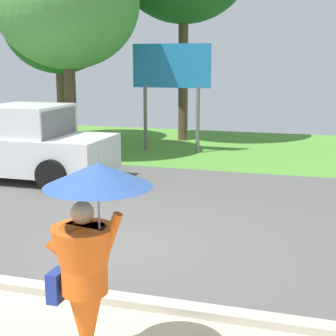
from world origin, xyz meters
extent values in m
cube|color=#565451|center=(0.00, 2.00, -0.05)|extent=(40.00, 8.00, 0.10)
cube|color=#549233|center=(0.00, 10.00, -0.05)|extent=(40.00, 8.00, 0.10)
cube|color=#B2AD9E|center=(0.00, -2.00, 0.05)|extent=(40.00, 0.24, 0.10)
cone|color=#E55B19|center=(0.97, -3.35, 0.73)|extent=(0.60, 0.60, 1.45)
cylinder|color=#E55B19|center=(0.97, -3.35, 1.12)|extent=(0.44, 0.44, 0.65)
sphere|color=tan|center=(0.97, -3.35, 1.59)|extent=(0.22, 0.22, 0.22)
cylinder|color=#E55B19|center=(1.25, -3.35, 1.40)|extent=(0.24, 0.09, 0.45)
cylinder|color=#E55B19|center=(0.71, -3.33, 1.16)|extent=(0.29, 0.08, 0.24)
cylinder|color=gray|center=(1.13, -3.35, 1.62)|extent=(0.02, 0.02, 0.75)
cone|color=#33569E|center=(1.13, -3.35, 1.96)|extent=(1.00, 1.00, 0.22)
cylinder|color=gray|center=(1.13, -3.35, 2.08)|extent=(0.02, 0.02, 0.10)
cube|color=beige|center=(0.67, -3.30, 1.25)|extent=(0.02, 0.11, 0.16)
cube|color=navy|center=(0.70, -3.40, 0.85)|extent=(0.12, 0.24, 0.30)
cube|color=silver|center=(-4.51, 3.70, 0.68)|extent=(5.20, 2.00, 0.90)
cube|color=silver|center=(-4.01, 3.70, 1.43)|extent=(1.80, 1.84, 0.90)
cube|color=#2D3842|center=(-3.16, 3.70, 1.43)|extent=(0.10, 1.70, 0.77)
cylinder|color=black|center=(-2.81, 4.70, 0.38)|extent=(0.76, 0.28, 0.76)
cylinder|color=black|center=(-2.81, 2.70, 0.38)|extent=(0.76, 0.28, 0.76)
cylinder|color=slate|center=(-2.60, 8.60, 1.10)|extent=(0.12, 0.12, 2.20)
cylinder|color=slate|center=(-0.80, 8.60, 1.10)|extent=(0.12, 0.12, 2.20)
cube|color=#1E72B2|center=(-1.70, 8.60, 2.80)|extent=(2.60, 0.10, 1.40)
cylinder|color=brown|center=(-1.98, 11.14, 2.47)|extent=(0.36, 0.36, 4.95)
cylinder|color=brown|center=(-4.52, 7.00, 1.65)|extent=(0.36, 0.36, 3.29)
ellipsoid|color=#478C3D|center=(-4.52, 7.00, 4.70)|extent=(4.41, 4.41, 4.01)
cylinder|color=brown|center=(-6.29, 9.71, 1.52)|extent=(0.36, 0.36, 3.03)
ellipsoid|color=#1E5623|center=(-6.29, 9.71, 4.31)|extent=(4.01, 4.01, 3.65)
camera|label=1|loc=(3.02, -7.43, 2.96)|focal=54.33mm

